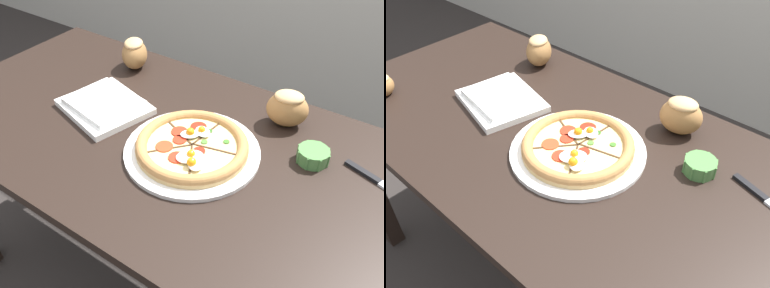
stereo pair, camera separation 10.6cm
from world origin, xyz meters
The scene contains 7 objects.
ground_plane centered at (0.00, 0.00, 0.00)m, with size 12.00×12.00×0.00m, color #2D2826.
dining_table centered at (0.00, 0.00, 0.67)m, with size 1.55×0.76×0.78m.
pizza centered at (0.09, -0.02, 0.80)m, with size 0.36×0.36×0.05m.
ramekin_bowl centered at (0.37, 0.13, 0.80)m, with size 0.09×0.09×0.04m.
napkin_folded centered at (-0.25, 0.00, 0.79)m, with size 0.29×0.27×0.04m.
bread_piece_near centered at (0.24, 0.24, 0.83)m, with size 0.14×0.12×0.11m.
bread_piece_far centered at (-0.34, 0.26, 0.83)m, with size 0.14×0.15×0.10m.
Camera 2 is at (0.64, -0.63, 1.48)m, focal length 38.00 mm.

